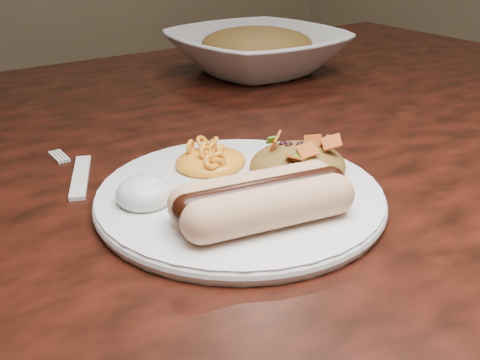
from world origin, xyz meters
TOP-DOWN VIEW (x-y plane):
  - table at (0.00, 0.00)m, footprint 1.60×0.90m
  - plate at (-0.03, -0.18)m, footprint 0.27×0.27m
  - hotdog at (-0.04, -0.23)m, footprint 0.13×0.09m
  - mac_and_cheese at (-0.02, -0.12)m, footprint 0.07×0.07m
  - sour_cream at (-0.11, -0.15)m, footprint 0.06×0.06m
  - taco_salad at (0.04, -0.18)m, footprint 0.09×0.09m
  - fork at (-0.13, -0.04)m, footprint 0.07×0.12m
  - serving_bowl at (0.27, 0.20)m, footprint 0.29×0.29m
  - bowl_filling at (0.27, 0.20)m, footprint 0.22×0.22m

SIDE VIEW (x-z plane):
  - table at x=0.00m, z-range 0.28..1.03m
  - fork at x=-0.13m, z-range 0.75..0.75m
  - plate at x=-0.03m, z-range 0.75..0.76m
  - mac_and_cheese at x=-0.02m, z-range 0.76..0.79m
  - sour_cream at x=-0.11m, z-range 0.76..0.79m
  - taco_salad at x=0.04m, z-range 0.76..0.80m
  - hotdog at x=-0.04m, z-range 0.76..0.80m
  - serving_bowl at x=0.27m, z-range 0.75..0.82m
  - bowl_filling at x=0.27m, z-range 0.78..0.82m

